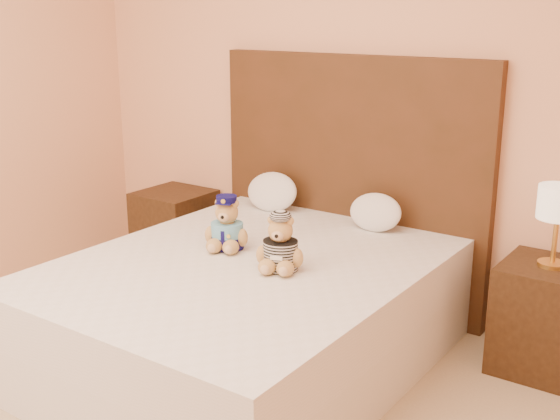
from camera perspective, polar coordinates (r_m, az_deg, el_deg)
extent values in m
cube|color=#E9A77F|center=(4.16, 6.19, 10.43)|extent=(4.00, 0.04, 2.70)
cube|color=white|center=(3.63, -2.63, -10.12)|extent=(1.60, 2.00, 0.30)
cube|color=white|center=(3.52, -2.68, -6.10)|extent=(1.60, 2.00, 0.25)
cube|color=#472815|center=(4.22, 5.68, 2.26)|extent=(1.75, 0.08, 1.50)
cube|color=#3C2513|center=(4.91, -8.51, -1.63)|extent=(0.45, 0.45, 0.55)
cube|color=#3C2513|center=(3.75, 20.81, -8.20)|extent=(0.45, 0.45, 0.55)
cylinder|color=gold|center=(3.65, 21.24, -4.11)|extent=(0.14, 0.14, 0.02)
cylinder|color=gold|center=(3.61, 21.45, -2.17)|extent=(0.02, 0.02, 0.26)
cylinder|color=beige|center=(3.56, 21.74, 0.59)|extent=(0.20, 0.20, 0.16)
ellipsoid|color=white|center=(4.32, -0.66, 1.65)|extent=(0.35, 0.23, 0.25)
ellipsoid|color=white|center=(3.97, 7.76, -0.04)|extent=(0.31, 0.20, 0.22)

